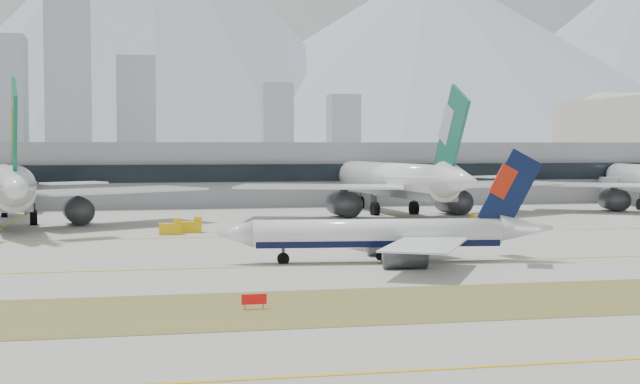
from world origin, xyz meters
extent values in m
plane|color=#A2A097|center=(0.00, 0.00, 0.00)|extent=(3000.00, 3000.00, 0.00)
cube|color=olive|center=(0.00, -32.00, 0.02)|extent=(360.00, 18.00, 0.06)
cube|color=yellow|center=(0.00, -5.00, 0.03)|extent=(360.00, 0.45, 0.04)
cube|color=yellow|center=(0.00, -55.00, 0.03)|extent=(360.00, 0.45, 0.04)
cube|color=yellow|center=(0.00, 30.00, 0.03)|extent=(360.00, 0.45, 0.04)
cylinder|color=white|center=(3.82, -3.97, 3.65)|extent=(30.53, 6.61, 3.32)
cube|color=black|center=(3.82, -3.97, 2.74)|extent=(29.87, 6.05, 1.49)
cone|color=white|center=(-13.57, -2.06, 3.65)|extent=(4.97, 3.81, 3.32)
cone|color=white|center=(22.25, -6.00, 4.07)|extent=(7.07, 4.04, 3.32)
cube|color=white|center=(8.71, 4.75, 3.15)|extent=(11.65, 17.78, 0.20)
cube|color=white|center=(21.47, -1.57, 4.31)|extent=(3.83, 5.15, 0.13)
cylinder|color=#3F4247|center=(6.68, 1.88, 1.33)|extent=(5.30, 3.03, 2.49)
cube|color=#3F4247|center=(6.68, 1.88, 2.32)|extent=(2.12, 0.48, 1.16)
cube|color=white|center=(6.70, -13.55, 3.15)|extent=(14.35, 17.96, 0.20)
cube|color=white|center=(20.53, -10.15, 4.31)|extent=(4.60, 5.45, 0.13)
cylinder|color=#3F4247|center=(5.34, -10.31, 1.33)|extent=(5.30, 3.03, 2.49)
cube|color=#3F4247|center=(5.34, -10.31, 2.32)|extent=(2.12, 0.48, 1.16)
cube|color=#09143A|center=(20.16, -5.77, 8.70)|extent=(8.18, 1.19, 10.39)
cube|color=red|center=(19.32, -5.68, 9.82)|extent=(3.72, 0.77, 4.45)
cylinder|color=#3F4247|center=(-7.65, -2.71, 1.00)|extent=(0.40, 0.40, 1.99)
cylinder|color=black|center=(-7.65, -2.71, 0.58)|extent=(1.55, 0.74, 1.49)
cylinder|color=#3F4247|center=(4.42, -6.21, 1.00)|extent=(0.40, 0.40, 1.99)
cylinder|color=black|center=(4.42, -6.21, 0.58)|extent=(1.55, 0.74, 1.49)
cylinder|color=#3F4247|center=(4.89, -1.92, 1.00)|extent=(0.40, 0.40, 1.99)
cylinder|color=black|center=(4.89, -1.92, 0.58)|extent=(1.55, 0.74, 1.49)
cylinder|color=white|center=(-47.62, 58.91, 7.19)|extent=(14.99, 49.79, 6.54)
cube|color=slate|center=(-47.62, 58.91, 5.39)|extent=(13.86, 48.65, 2.94)
cone|color=white|center=(-52.55, 86.95, 7.19)|extent=(7.74, 8.57, 6.54)
cone|color=white|center=(-42.39, 29.17, 8.01)|extent=(8.34, 11.95, 6.54)
cube|color=white|center=(-28.98, 54.82, 6.21)|extent=(34.22, 28.81, 0.39)
cube|color=white|center=(-34.38, 32.67, 8.50)|extent=(10.33, 8.53, 0.26)
cylinder|color=#3F4247|center=(-35.34, 57.02, 2.61)|extent=(6.25, 8.96, 4.90)
cube|color=#3F4247|center=(-35.34, 57.02, 4.57)|extent=(1.08, 3.46, 2.29)
cube|color=#0D613A|center=(-42.98, 32.55, 15.77)|extent=(2.95, 13.56, 17.53)
cube|color=orange|center=(-43.22, 33.90, 17.67)|extent=(1.78, 6.19, 7.50)
cylinder|color=#3F4247|center=(-50.87, 77.40, 1.96)|extent=(0.78, 0.78, 3.92)
cylinder|color=black|center=(-50.87, 77.40, 1.14)|extent=(1.64, 3.09, 2.94)
cylinder|color=#3F4247|center=(-43.20, 58.29, 1.96)|extent=(0.78, 0.78, 3.92)
cylinder|color=black|center=(-43.20, 58.29, 1.14)|extent=(1.64, 3.09, 2.94)
cylinder|color=white|center=(26.86, 68.91, 7.33)|extent=(11.99, 50.80, 6.66)
cube|color=slate|center=(26.86, 68.91, 5.50)|extent=(10.89, 49.69, 3.00)
cone|color=white|center=(23.76, 97.78, 7.33)|extent=(7.45, 8.36, 6.66)
cone|color=white|center=(30.14, 38.30, 8.16)|extent=(7.82, 11.84, 6.66)
cube|color=white|center=(45.53, 63.47, 6.33)|extent=(35.12, 28.00, 0.40)
cube|color=white|center=(38.53, 41.31, 8.66)|extent=(10.52, 8.28, 0.27)
cylinder|color=#3F4247|center=(39.22, 66.15, 2.67)|extent=(5.86, 8.88, 5.00)
cube|color=#3F4247|center=(39.22, 66.15, 4.66)|extent=(0.87, 3.53, 2.33)
cube|color=white|center=(9.75, 59.64, 6.33)|extent=(34.78, 22.86, 0.40)
cube|color=white|center=(21.30, 39.47, 8.66)|extent=(10.14, 6.71, 0.27)
cylinder|color=#3F4247|center=(15.36, 63.59, 2.67)|extent=(5.86, 8.88, 5.00)
cube|color=#3F4247|center=(15.36, 63.59, 4.66)|extent=(0.87, 3.53, 2.33)
cube|color=#166148|center=(29.76, 41.78, 16.08)|extent=(2.08, 13.92, 17.87)
cube|color=#AAADB3|center=(29.61, 43.17, 18.02)|extent=(1.40, 6.32, 7.65)
cylinder|color=#3F4247|center=(24.82, 87.95, 2.00)|extent=(0.80, 0.80, 4.00)
cylinder|color=black|center=(24.82, 87.95, 1.17)|extent=(1.48, 3.11, 3.00)
cylinder|color=#3F4247|center=(22.70, 67.06, 2.00)|extent=(0.80, 0.80, 4.00)
cylinder|color=black|center=(22.70, 67.06, 1.17)|extent=(1.48, 3.11, 3.00)
cylinder|color=#3F4247|center=(31.31, 67.98, 2.00)|extent=(0.80, 0.80, 4.00)
cylinder|color=black|center=(31.31, 67.98, 1.17)|extent=(1.48, 3.11, 3.00)
cone|color=white|center=(92.35, 97.04, 6.78)|extent=(7.13, 7.94, 6.16)
cube|color=white|center=(70.99, 66.14, 5.85)|extent=(32.36, 26.64, 0.37)
cylinder|color=#3F4247|center=(76.93, 68.38, 2.46)|extent=(5.70, 8.35, 4.62)
cube|color=#3F4247|center=(76.93, 68.38, 4.31)|extent=(0.93, 3.27, 2.16)
cylinder|color=#3F4247|center=(91.02, 87.99, 1.85)|extent=(0.74, 0.74, 3.70)
cylinder|color=black|center=(91.02, 87.99, 1.08)|extent=(1.47, 2.90, 2.77)
cube|color=gray|center=(0.00, 115.00, 7.50)|extent=(280.00, 42.00, 15.00)
cube|color=black|center=(0.00, 93.50, 7.95)|extent=(280.00, 1.20, 4.00)
cube|color=beige|center=(110.00, 135.00, 14.10)|extent=(2.00, 57.00, 27.90)
cube|color=red|center=(-14.99, -32.00, 0.90)|extent=(2.20, 0.15, 0.90)
cylinder|color=orange|center=(-15.79, -32.00, 0.25)|extent=(0.10, 0.10, 0.50)
cylinder|color=orange|center=(-14.19, -32.00, 0.25)|extent=(0.10, 0.10, 0.50)
cube|color=#EDB70C|center=(-16.37, 38.16, 0.90)|extent=(3.50, 2.00, 1.80)
cube|color=#EDB70C|center=(-15.17, 38.16, 2.10)|extent=(1.20, 1.80, 1.00)
cylinder|color=black|center=(-17.57, 37.36, 0.35)|extent=(0.70, 0.30, 0.70)
cylinder|color=black|center=(-17.57, 38.96, 0.35)|extent=(0.70, 0.30, 0.70)
cylinder|color=black|center=(-15.17, 37.36, 0.35)|extent=(0.70, 0.30, 0.70)
cylinder|color=black|center=(-15.17, 38.96, 0.35)|extent=(0.70, 0.30, 0.70)
cube|color=#EDB70C|center=(-19.77, 35.61, 0.90)|extent=(3.50, 2.00, 1.80)
cube|color=#EDB70C|center=(-18.57, 35.61, 2.10)|extent=(1.20, 1.80, 1.00)
cylinder|color=black|center=(-20.97, 34.81, 0.35)|extent=(0.70, 0.30, 0.70)
cylinder|color=black|center=(-20.97, 36.41, 0.35)|extent=(0.70, 0.30, 0.70)
cylinder|color=black|center=(-18.57, 34.81, 0.35)|extent=(0.70, 0.30, 0.70)
cylinder|color=black|center=(-18.57, 36.41, 0.35)|extent=(0.70, 0.30, 0.70)
cube|color=#EDB70C|center=(35.67, 42.21, 0.90)|extent=(3.50, 2.00, 1.80)
cube|color=#EDB70C|center=(36.87, 42.21, 2.10)|extent=(1.20, 1.80, 1.00)
cylinder|color=black|center=(34.47, 41.41, 0.35)|extent=(0.70, 0.30, 0.70)
cylinder|color=black|center=(34.47, 43.01, 0.35)|extent=(0.70, 0.30, 0.70)
cylinder|color=black|center=(36.87, 41.41, 0.35)|extent=(0.70, 0.30, 0.70)
cylinder|color=black|center=(36.87, 43.01, 0.35)|extent=(0.70, 0.30, 0.70)
cube|color=#9BA5B1|center=(-105.00, 455.00, 40.00)|extent=(30.00, 27.00, 80.00)
cube|color=#9BA5B1|center=(-65.00, 450.00, 55.00)|extent=(26.00, 23.40, 110.00)
cube|color=#9BA5B1|center=(-25.00, 465.00, 35.00)|extent=(24.00, 21.60, 70.00)
cube|color=#9BA5B1|center=(65.00, 470.00, 27.50)|extent=(20.00, 18.00, 55.00)
cube|color=#9BA5B1|center=(110.00, 470.00, 24.00)|extent=(20.00, 18.00, 48.00)
cone|color=#9EA8B7|center=(0.00, 1400.00, 211.50)|extent=(900.00, 900.00, 470.00)
cone|color=#9EA8B7|center=(480.00, 1390.00, 157.50)|extent=(1120.00, 1120.00, 350.00)
camera|label=1|loc=(-24.82, -108.31, 14.26)|focal=50.00mm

